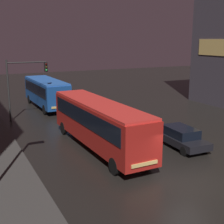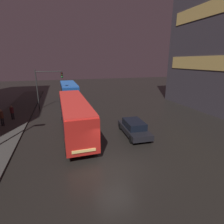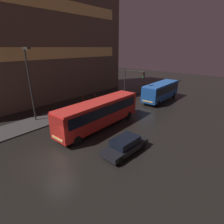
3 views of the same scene
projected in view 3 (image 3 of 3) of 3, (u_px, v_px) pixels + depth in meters
name	position (u px, v px, depth m)	size (l,w,h in m)	color
ground_plane	(58.00, 162.00, 14.60)	(120.00, 120.00, 0.00)	black
sidewalk_left	(81.00, 108.00, 27.18)	(4.00, 48.00, 0.15)	#3D3A38
building_left_tower	(41.00, 33.00, 30.40)	(10.07, 31.02, 22.50)	brown
bus_near	(100.00, 111.00, 20.15)	(2.61, 11.67, 3.32)	#AD1E19
bus_far	(161.00, 90.00, 30.64)	(2.79, 9.50, 3.15)	#194793
car_taxi	(125.00, 145.00, 15.70)	(2.12, 4.76, 1.43)	black
pedestrian_near	(83.00, 100.00, 27.60)	(0.41, 0.41, 1.81)	black
pedestrian_mid	(95.00, 98.00, 28.73)	(0.52, 0.52, 1.69)	black
traffic_light_main	(132.00, 80.00, 28.79)	(3.83, 0.35, 5.72)	#2D2D2D
street_lamp_sidewalk	(29.00, 75.00, 20.53)	(1.25, 0.36, 8.89)	#2D2D2D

